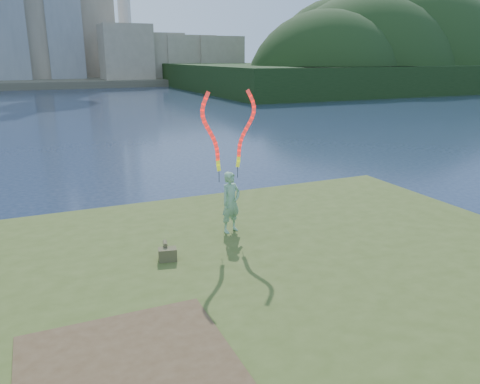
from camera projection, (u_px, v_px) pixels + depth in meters
name	position (u px, v px, depth m)	size (l,w,h in m)	color
ground	(198.00, 292.00, 10.96)	(320.00, 320.00, 0.00)	#18243C
grassy_knoll	(237.00, 329.00, 8.85)	(20.00, 18.00, 0.80)	#3C4C1B
dirt_patch	(128.00, 365.00, 7.07)	(3.20, 3.00, 0.02)	#47331E
far_shore	(45.00, 80.00, 94.26)	(320.00, 40.00, 1.20)	brown
wooded_hill	(398.00, 85.00, 86.66)	(78.00, 50.00, 63.00)	black
woman_with_ribbons	(230.00, 180.00, 12.14)	(1.94, 0.75, 4.01)	#1B6A2E
canvas_bag	(167.00, 254.00, 10.70)	(0.46, 0.51, 0.39)	#474126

